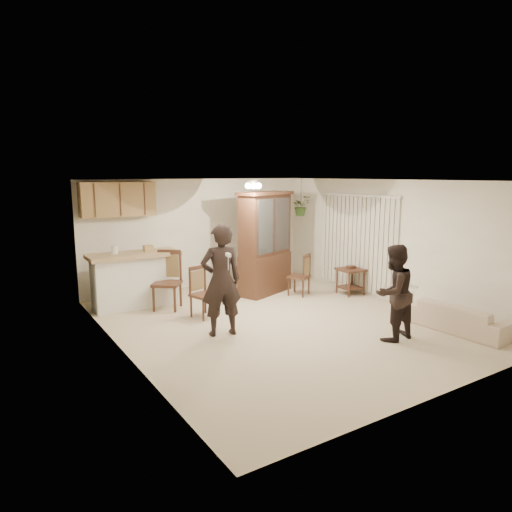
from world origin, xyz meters
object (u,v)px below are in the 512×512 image
child (393,298)px  china_hutch (265,244)px  chair_hutch_left (167,293)px  chair_hutch_right (299,283)px  side_table (350,281)px  sofa (461,310)px  adult (221,281)px  chair_bar (204,303)px

child → china_hutch: (-0.11, 3.50, 0.43)m
child → china_hutch: 3.53m
china_hutch → chair_hutch_left: (-2.29, -0.00, -0.78)m
chair_hutch_right → china_hutch: bearing=-76.0°
chair_hutch_left → chair_hutch_right: 2.86m
side_table → chair_hutch_left: (-3.81, 1.10, 0.02)m
child → chair_hutch_left: bearing=-59.7°
chair_hutch_left → side_table: bearing=22.3°
sofa → china_hutch: 4.15m
child → china_hutch: size_ratio=0.60×
adult → side_table: size_ratio=2.83×
adult → chair_bar: (0.17, 0.99, -0.63)m
sofa → china_hutch: china_hutch is taller
china_hutch → chair_hutch_left: bearing=159.6°
side_table → chair_hutch_left: bearing=163.9°
chair_hutch_left → sofa: bearing=-7.9°
sofa → chair_hutch_left: bearing=40.8°
sofa → side_table: 2.75m
child → chair_hutch_left: 4.26m
sofa → side_table: (0.13, 2.75, -0.07)m
china_hutch → child: bearing=-108.6°
adult → china_hutch: 2.79m
side_table → china_hutch: bearing=144.2°
chair_hutch_right → chair_bar: bearing=-22.3°
sofa → adult: size_ratio=1.04×
china_hutch → side_table: (1.52, -1.10, -0.81)m
sofa → chair_hutch_left: 5.32m
adult → child: 2.75m
china_hutch → chair_bar: size_ratio=2.37×
child → chair_hutch_right: bearing=-102.1°
sofa → china_hutch: (-1.39, 3.84, 0.74)m
child → side_table: child is taller
side_table → chair_hutch_right: chair_hutch_right is taller
sofa → adult: adult is taller
chair_hutch_right → adult: bearing=-3.0°
china_hutch → side_table: china_hutch is taller
sofa → child: (-1.28, 0.34, 0.31)m
side_table → chair_hutch_right: bearing=151.1°
side_table → adult: bearing=-168.1°
adult → chair_hutch_left: adult is taller
side_table → chair_hutch_right: size_ratio=0.69×
child → sofa: bearing=160.9°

